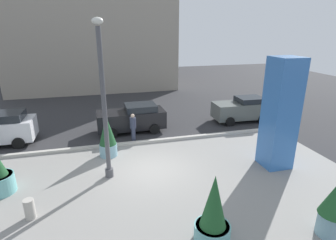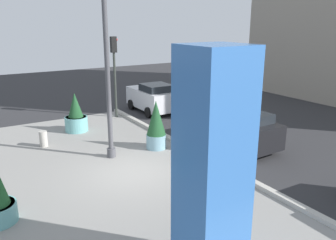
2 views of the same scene
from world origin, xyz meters
name	(u,v)px [view 1 (image 1 of 2)]	position (x,y,z in m)	size (l,w,h in m)	color
ground_plane	(138,138)	(0.00, 4.00, 0.00)	(60.00, 60.00, 0.00)	#2D2D30
plaza_pavement	(160,193)	(0.00, -2.00, 0.00)	(18.00, 10.00, 0.02)	gray
curb_strip	(140,142)	(0.00, 3.12, 0.08)	(18.00, 0.24, 0.16)	#B7B2A8
lamp_post	(104,106)	(-1.91, -0.17, 3.29)	(0.44, 0.44, 6.75)	#4C4C51
art_pillar_blue	(280,114)	(5.92, -1.07, 2.60)	(1.25, 1.25, 5.20)	#3870BC
potted_plant_near_right	(107,136)	(-1.83, 2.00, 1.09)	(0.91, 0.91, 2.23)	#7AA8B7
potted_plant_near_left	(213,214)	(1.00, -4.92, 0.99)	(1.14, 1.14, 2.32)	#6BB2B2
potted_plant_curbside	(334,207)	(4.77, -5.65, 1.04)	(0.91, 0.91, 1.99)	#7AA8B7
concrete_bollard	(30,209)	(-4.74, -2.33, 0.38)	(0.36, 0.36, 0.75)	#B2ADA3
car_passing_lane	(242,109)	(7.73, 5.32, 0.88)	(4.02, 2.01, 1.73)	#565B56
car_curb_west	(132,118)	(-0.13, 5.28, 0.89)	(4.31, 2.09, 1.75)	black
pedestrian_by_curb	(133,126)	(-0.30, 3.56, 0.95)	(0.38, 0.38, 1.70)	#33384C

